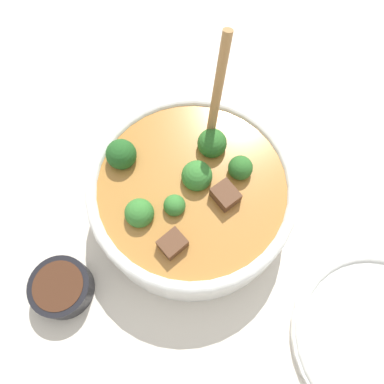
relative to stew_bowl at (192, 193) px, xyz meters
The scene contains 4 objects.
ground_plane 0.05m from the stew_bowl, 74.75° to the left, with size 4.00×4.00×0.00m, color silver.
stew_bowl is the anchor object (origin of this frame).
condiment_bowl 0.22m from the stew_bowl, 19.18° to the right, with size 0.08×0.08×0.04m.
empty_plate 0.31m from the stew_bowl, 87.54° to the left, with size 0.23×0.23×0.02m.
Camera 1 is at (0.16, 0.12, 0.54)m, focal length 35.00 mm.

